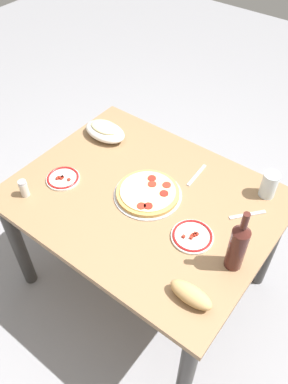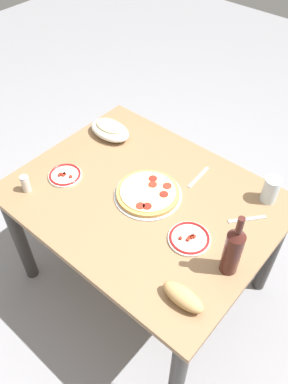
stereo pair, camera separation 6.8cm
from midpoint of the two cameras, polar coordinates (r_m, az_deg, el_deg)
name	(u,v)px [view 2 (the right image)]	position (r m, az deg, el deg)	size (l,w,h in m)	color
ground_plane	(144,279)	(2.36, 0.84, -12.65)	(8.00, 8.00, 0.00)	gray
dining_table	(144,213)	(1.87, 1.04, -3.17)	(1.19, 0.93, 0.72)	#93704C
pepperoni_pizza	(148,193)	(1.78, 1.68, -0.17)	(0.32, 0.32, 0.03)	#B7B7BC
baked_pasta_dish	(110,129)	(2.10, -4.12, 9.16)	(0.24, 0.15, 0.08)	white
wine_bottle	(233,250)	(1.49, 14.23, -8.28)	(0.07, 0.07, 0.31)	#471E19
water_glass	(271,190)	(1.83, 19.14, 0.29)	(0.07, 0.07, 0.13)	silver
side_plate_near	(189,238)	(1.64, 7.87, -6.76)	(0.18, 0.18, 0.02)	white
side_plate_far	(65,175)	(1.90, -10.53, 2.44)	(0.16, 0.16, 0.02)	white
bread_loaf	(183,297)	(1.46, 7.13, -15.08)	(0.17, 0.07, 0.07)	tan
spice_shaker	(26,184)	(1.85, -16.01, 1.18)	(0.04, 0.04, 0.09)	silver
fork_left	(247,219)	(1.76, 15.98, -3.88)	(0.17, 0.02, 0.01)	#B7B7BC
fork_right	(199,177)	(1.89, 9.04, 2.15)	(0.17, 0.02, 0.01)	#B7B7BC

